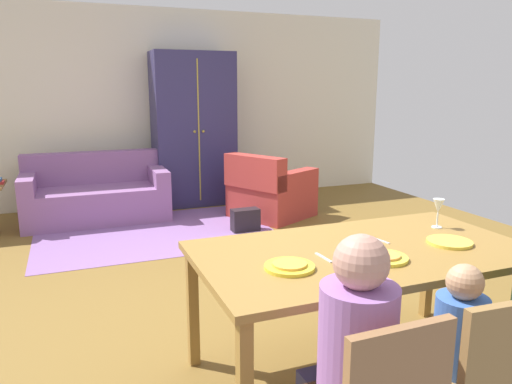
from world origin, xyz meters
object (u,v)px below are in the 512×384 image
at_px(person_child, 451,369).
at_px(armchair, 269,192).
at_px(plate_near_man, 290,267).
at_px(person_man, 350,377).
at_px(plate_near_child, 383,258).
at_px(dining_chair_child, 482,379).
at_px(couch, 96,196).
at_px(dining_table, 363,260).
at_px(armoire, 194,130).
at_px(plate_near_woman, 449,242).
at_px(handbag, 245,220).
at_px(wine_glass, 438,207).

height_order(person_child, armchair, person_child).
relative_size(plate_near_man, person_man, 0.23).
bearing_deg(person_child, plate_near_man, 131.52).
bearing_deg(person_man, plate_near_child, 45.12).
bearing_deg(dining_chair_child, couch, 103.54).
bearing_deg(armchair, plate_near_child, -103.74).
bearing_deg(person_child, dining_table, 90.15).
bearing_deg(plate_near_man, plate_near_child, -6.74).
bearing_deg(armchair, dining_chair_child, -101.65).
relative_size(plate_near_child, armoire, 0.12).
bearing_deg(plate_near_child, armoire, 87.84).
bearing_deg(dining_chair_child, person_child, 87.79).
relative_size(plate_near_woman, couch, 0.15).
bearing_deg(armoire, person_child, -91.92).
bearing_deg(plate_near_man, dining_chair_child, -56.00).
distance_m(person_child, armchair, 4.17).
distance_m(dining_chair_child, person_child, 0.18).
height_order(plate_near_woman, armchair, armchair).
relative_size(person_man, person_child, 1.20).
height_order(person_man, dining_chair_child, person_man).
xyz_separation_m(person_man, armchair, (1.38, 4.07, -0.19)).
distance_m(couch, handbag, 1.95).
bearing_deg(wine_glass, dining_chair_child, -122.62).
distance_m(plate_near_child, wine_glass, 0.77).
xyz_separation_m(armchair, handbag, (-0.50, -0.48, -0.19)).
distance_m(dining_table, dining_chair_child, 0.89).
distance_m(wine_glass, armchair, 3.26).
distance_m(person_child, couch, 4.91).
bearing_deg(plate_near_woman, dining_chair_child, -123.80).
bearing_deg(couch, handbag, -36.55).
relative_size(dining_table, handbag, 5.77).
bearing_deg(person_child, plate_near_child, 90.20).
relative_size(plate_near_woman, handbag, 0.78).
bearing_deg(person_child, plate_near_woman, 49.65).
relative_size(dining_table, person_man, 1.66).
distance_m(plate_near_woman, person_man, 1.20).
distance_m(dining_table, plate_near_child, 0.20).
bearing_deg(plate_near_man, armoire, 81.53).
distance_m(wine_glass, person_child, 1.19).
height_order(plate_near_man, plate_near_child, same).
distance_m(plate_near_woman, armchair, 3.53).
relative_size(plate_near_man, armoire, 0.12).
relative_size(plate_near_child, wine_glass, 1.34).
distance_m(wine_glass, armoire, 4.31).
bearing_deg(plate_near_woman, person_man, -149.84).
bearing_deg(handbag, dining_table, -97.24).
height_order(plate_near_man, plate_near_woman, same).
bearing_deg(plate_near_child, couch, 105.69).
bearing_deg(dining_chair_child, handbag, 84.34).
height_order(armoire, handbag, armoire).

